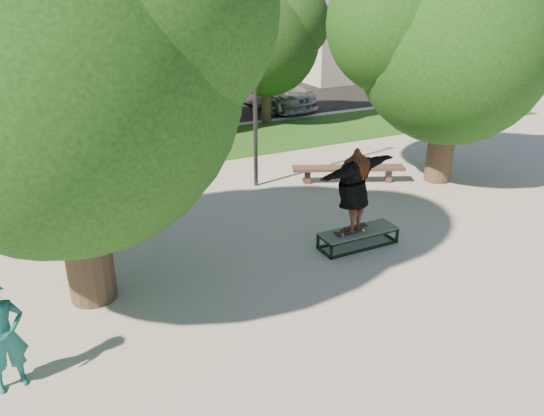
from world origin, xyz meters
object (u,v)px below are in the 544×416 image
bench (348,169)px  bystander (3,337)px  car_grey (93,110)px  car_silver_b (268,89)px  tree_right (451,36)px  tree_left (50,54)px  car_dark (79,112)px  grind_box (358,238)px  lamppost (255,75)px

bench → bystander: bearing=-127.7°
car_grey → car_silver_b: 8.01m
bench → car_grey: car_grey is taller
tree_right → car_silver_b: size_ratio=1.18×
tree_left → tree_right: 10.41m
tree_right → car_dark: (-8.54, 10.42, -3.34)m
tree_right → bench: size_ratio=2.07×
bench → tree_left: bearing=-135.4°
tree_right → grind_box: size_ratio=3.62×
tree_left → car_grey: bearing=80.0°
tree_left → bystander: tree_left is taller
car_grey → tree_right: bearing=-54.7°
lamppost → car_silver_b: size_ratio=1.11×
grind_box → car_dark: size_ratio=0.39×
car_dark → car_grey: bearing=45.8°
car_grey → bystander: bearing=-104.2°
tree_left → grind_box: (5.73, -0.55, -4.23)m
tree_right → car_grey: (-7.92, 10.99, -3.42)m
tree_right → lamppost: size_ratio=1.07×
tree_left → grind_box: 7.14m
tree_right → car_dark: bearing=129.3°
car_dark → car_grey: 0.85m
grind_box → car_grey: size_ratio=0.37×
tree_left → car_silver_b: 17.20m
bench → car_grey: bearing=142.8°
bystander → car_grey: size_ratio=0.36×
lamppost → bench: bearing=-22.0°
tree_left → tree_right: bearing=11.0°
tree_right → car_silver_b: bearing=89.6°
tree_left → car_grey: size_ratio=1.46×
bench → car_dark: size_ratio=0.68×
car_dark → tree_left: bearing=-94.9°
tree_left → car_grey: tree_left is taller
lamppost → car_dark: (-3.62, 8.50, -2.39)m
tree_right → bystander: (-11.58, -3.98, -3.23)m
bystander → car_silver_b: bystander is taller
bystander → bench: bystander is taller
tree_left → lamppost: size_ratio=1.16×
grind_box → car_silver_b: car_silver_b is taller
grind_box → tree_right: bearing=29.6°
car_silver_b → bench: bearing=-114.4°
tree_left → bench: (7.79, 2.90, -4.00)m
bystander → car_dark: bearing=65.8°
lamppost → bystander: 9.19m
car_dark → car_grey: (0.62, 0.58, -0.08)m
bench → car_silver_b: (2.50, 10.40, 0.38)m
tree_right → car_dark: tree_right is taller
bystander → car_silver_b: size_ratio=0.31×
tree_left → bystander: (-1.37, -1.99, -3.55)m
grind_box → car_silver_b: size_ratio=0.33×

